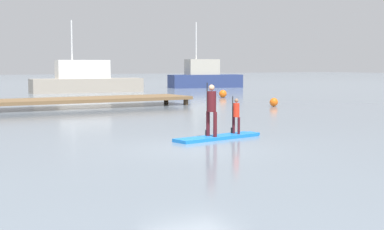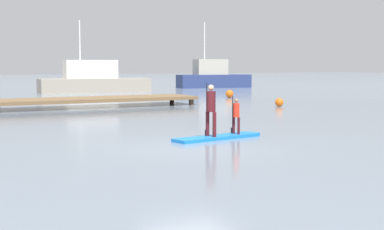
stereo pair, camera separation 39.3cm
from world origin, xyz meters
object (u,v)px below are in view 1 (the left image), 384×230
object	(u,v)px
fishing_boat_white_large	(86,81)
mooring_buoy_near	(274,102)
mooring_buoy_mid	(223,94)
paddler_adult	(211,107)
fishing_boat_green_midground	(204,77)
paddleboard_near	(219,137)
paddler_child_solo	(236,114)

from	to	relation	value
fishing_boat_white_large	mooring_buoy_near	bearing A→B (deg)	-79.25
mooring_buoy_near	mooring_buoy_mid	bearing A→B (deg)	75.80
paddler_adult	fishing_boat_white_large	world-z (taller)	fishing_boat_white_large
fishing_boat_white_large	fishing_boat_green_midground	bearing A→B (deg)	14.56
paddler_adult	fishing_boat_green_midground	bearing A→B (deg)	58.80
paddleboard_near	paddler_adult	size ratio (longest dim) A/B	1.95
paddler_adult	fishing_boat_white_large	distance (m)	30.71
paddler_child_solo	paddleboard_near	bearing A→B (deg)	-170.22
paddler_child_solo	fishing_boat_white_large	xyz separation A→B (m)	(5.53, 29.84, 0.26)
paddler_child_solo	fishing_boat_green_midground	world-z (taller)	fishing_boat_green_midground
paddler_adult	fishing_boat_green_midground	world-z (taller)	fishing_boat_green_midground
paddleboard_near	mooring_buoy_near	bearing A→B (deg)	44.47
paddler_child_solo	mooring_buoy_near	xyz separation A→B (m)	(9.34, 9.77, -0.50)
paddleboard_near	paddler_adult	bearing A→B (deg)	-172.34
paddler_child_solo	mooring_buoy_mid	world-z (taller)	paddler_child_solo
fishing_boat_white_large	mooring_buoy_near	world-z (taller)	fishing_boat_white_large
fishing_boat_green_midground	fishing_boat_white_large	bearing A→B (deg)	-165.44
paddleboard_near	fishing_boat_white_large	distance (m)	30.63
paddler_adult	fishing_boat_white_large	bearing A→B (deg)	77.65
paddler_adult	mooring_buoy_near	size ratio (longest dim) A/B	3.51
paddleboard_near	mooring_buoy_mid	bearing A→B (deg)	56.25
mooring_buoy_mid	mooring_buoy_near	bearing A→B (deg)	-104.20
paddler_adult	mooring_buoy_mid	bearing A→B (deg)	55.66
paddleboard_near	paddler_child_solo	distance (m)	1.02
mooring_buoy_mid	fishing_boat_green_midground	bearing A→B (deg)	62.84
fishing_boat_green_midground	paddler_adult	bearing A→B (deg)	-121.20
paddler_child_solo	mooring_buoy_near	size ratio (longest dim) A/B	2.54
paddler_child_solo	fishing_boat_green_midground	distance (m)	38.59
paddler_child_solo	mooring_buoy_mid	bearing A→B (deg)	57.71
paddleboard_near	paddler_adult	world-z (taller)	paddler_adult
fishing_boat_white_large	mooring_buoy_mid	xyz separation A→B (m)	(5.92, -11.71, -0.72)
paddler_adult	fishing_boat_white_large	xyz separation A→B (m)	(6.57, 30.00, -0.03)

